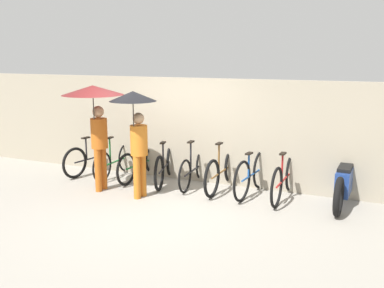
{
  "coord_description": "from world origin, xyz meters",
  "views": [
    {
      "loc": [
        3.61,
        -6.3,
        2.64
      ],
      "look_at": [
        0.52,
        0.9,
        1.0
      ],
      "focal_mm": 40.0,
      "sensor_mm": 36.0,
      "label": 1
    }
  ],
  "objects_px": {
    "parked_bicycle_3": "(165,165)",
    "motorcycle": "(344,183)",
    "parked_bicycle_2": "(141,163)",
    "parked_bicycle_0": "(93,157)",
    "parked_bicycle_4": "(194,168)",
    "parked_bicycle_5": "(222,171)",
    "parked_bicycle_1": "(115,160)",
    "parked_bicycle_6": "(252,174)",
    "pedestrian_center": "(136,119)",
    "pedestrian_leading": "(95,106)",
    "parked_bicycle_7": "(284,178)"
  },
  "relations": [
    {
      "from": "parked_bicycle_1",
      "to": "parked_bicycle_6",
      "type": "relative_size",
      "value": 0.94
    },
    {
      "from": "parked_bicycle_0",
      "to": "parked_bicycle_5",
      "type": "relative_size",
      "value": 0.96
    },
    {
      "from": "parked_bicycle_2",
      "to": "parked_bicycle_7",
      "type": "xyz_separation_m",
      "value": [
        3.11,
        -0.07,
        0.02
      ]
    },
    {
      "from": "parked_bicycle_6",
      "to": "motorcycle",
      "type": "bearing_deg",
      "value": -79.92
    },
    {
      "from": "parked_bicycle_2",
      "to": "pedestrian_center",
      "type": "relative_size",
      "value": 0.87
    },
    {
      "from": "parked_bicycle_6",
      "to": "parked_bicycle_1",
      "type": "bearing_deg",
      "value": 95.57
    },
    {
      "from": "parked_bicycle_3",
      "to": "parked_bicycle_7",
      "type": "bearing_deg",
      "value": -104.61
    },
    {
      "from": "motorcycle",
      "to": "parked_bicycle_2",
      "type": "bearing_deg",
      "value": 93.48
    },
    {
      "from": "parked_bicycle_4",
      "to": "parked_bicycle_5",
      "type": "relative_size",
      "value": 0.91
    },
    {
      "from": "parked_bicycle_1",
      "to": "parked_bicycle_6",
      "type": "xyz_separation_m",
      "value": [
        3.11,
        -0.02,
        0.04
      ]
    },
    {
      "from": "parked_bicycle_6",
      "to": "parked_bicycle_4",
      "type": "bearing_deg",
      "value": 92.05
    },
    {
      "from": "parked_bicycle_4",
      "to": "parked_bicycle_7",
      "type": "bearing_deg",
      "value": -95.67
    },
    {
      "from": "parked_bicycle_6",
      "to": "motorcycle",
      "type": "relative_size",
      "value": 0.84
    },
    {
      "from": "parked_bicycle_4",
      "to": "pedestrian_center",
      "type": "xyz_separation_m",
      "value": [
        -0.65,
        -1.18,
        1.15
      ]
    },
    {
      "from": "parked_bicycle_5",
      "to": "pedestrian_center",
      "type": "relative_size",
      "value": 0.9
    },
    {
      "from": "parked_bicycle_1",
      "to": "pedestrian_center",
      "type": "bearing_deg",
      "value": -132.13
    },
    {
      "from": "parked_bicycle_1",
      "to": "parked_bicycle_2",
      "type": "distance_m",
      "value": 0.62
    },
    {
      "from": "parked_bicycle_2",
      "to": "parked_bicycle_3",
      "type": "bearing_deg",
      "value": -91.58
    },
    {
      "from": "parked_bicycle_3",
      "to": "pedestrian_leading",
      "type": "relative_size",
      "value": 0.85
    },
    {
      "from": "motorcycle",
      "to": "parked_bicycle_3",
      "type": "bearing_deg",
      "value": 94.32
    },
    {
      "from": "parked_bicycle_1",
      "to": "parked_bicycle_4",
      "type": "height_order",
      "value": "parked_bicycle_1"
    },
    {
      "from": "parked_bicycle_5",
      "to": "motorcycle",
      "type": "distance_m",
      "value": 2.29
    },
    {
      "from": "parked_bicycle_2",
      "to": "motorcycle",
      "type": "bearing_deg",
      "value": -86.82
    },
    {
      "from": "parked_bicycle_2",
      "to": "pedestrian_center",
      "type": "xyz_separation_m",
      "value": [
        0.6,
        -1.16,
        1.15
      ]
    },
    {
      "from": "parked_bicycle_7",
      "to": "parked_bicycle_1",
      "type": "bearing_deg",
      "value": 91.99
    },
    {
      "from": "parked_bicycle_6",
      "to": "pedestrian_center",
      "type": "bearing_deg",
      "value": 126.02
    },
    {
      "from": "parked_bicycle_1",
      "to": "motorcycle",
      "type": "xyz_separation_m",
      "value": [
        4.77,
        0.09,
        0.03
      ]
    },
    {
      "from": "parked_bicycle_3",
      "to": "parked_bicycle_1",
      "type": "bearing_deg",
      "value": 76.16
    },
    {
      "from": "parked_bicycle_6",
      "to": "pedestrian_leading",
      "type": "height_order",
      "value": "pedestrian_leading"
    },
    {
      "from": "motorcycle",
      "to": "parked_bicycle_1",
      "type": "bearing_deg",
      "value": 93.96
    },
    {
      "from": "parked_bicycle_2",
      "to": "parked_bicycle_3",
      "type": "height_order",
      "value": "parked_bicycle_3"
    },
    {
      "from": "parked_bicycle_4",
      "to": "parked_bicycle_6",
      "type": "bearing_deg",
      "value": -96.93
    },
    {
      "from": "parked_bicycle_6",
      "to": "parked_bicycle_0",
      "type": "bearing_deg",
      "value": 94.8
    },
    {
      "from": "parked_bicycle_2",
      "to": "parked_bicycle_3",
      "type": "relative_size",
      "value": 0.99
    },
    {
      "from": "parked_bicycle_0",
      "to": "parked_bicycle_2",
      "type": "distance_m",
      "value": 1.24
    },
    {
      "from": "parked_bicycle_3",
      "to": "motorcycle",
      "type": "bearing_deg",
      "value": -102.46
    },
    {
      "from": "parked_bicycle_5",
      "to": "parked_bicycle_2",
      "type": "bearing_deg",
      "value": 91.09
    },
    {
      "from": "parked_bicycle_4",
      "to": "pedestrian_leading",
      "type": "bearing_deg",
      "value": 122.6
    },
    {
      "from": "parked_bicycle_6",
      "to": "motorcycle",
      "type": "xyz_separation_m",
      "value": [
        1.67,
        0.12,
        -0.01
      ]
    },
    {
      "from": "parked_bicycle_0",
      "to": "parked_bicycle_3",
      "type": "distance_m",
      "value": 1.86
    },
    {
      "from": "parked_bicycle_2",
      "to": "parked_bicycle_4",
      "type": "distance_m",
      "value": 1.24
    },
    {
      "from": "pedestrian_leading",
      "to": "pedestrian_center",
      "type": "bearing_deg",
      "value": 176.47
    },
    {
      "from": "parked_bicycle_3",
      "to": "parked_bicycle_7",
      "type": "distance_m",
      "value": 2.49
    },
    {
      "from": "parked_bicycle_4",
      "to": "parked_bicycle_6",
      "type": "height_order",
      "value": "parked_bicycle_6"
    },
    {
      "from": "parked_bicycle_6",
      "to": "parked_bicycle_7",
      "type": "xyz_separation_m",
      "value": [
        0.62,
        -0.0,
        -0.01
      ]
    },
    {
      "from": "parked_bicycle_3",
      "to": "parked_bicycle_5",
      "type": "distance_m",
      "value": 1.24
    },
    {
      "from": "parked_bicycle_1",
      "to": "pedestrian_center",
      "type": "distance_m",
      "value": 2.01
    },
    {
      "from": "parked_bicycle_6",
      "to": "parked_bicycle_7",
      "type": "bearing_deg",
      "value": -84.17
    },
    {
      "from": "parked_bicycle_7",
      "to": "motorcycle",
      "type": "height_order",
      "value": "parked_bicycle_7"
    },
    {
      "from": "pedestrian_center",
      "to": "parked_bicycle_6",
      "type": "bearing_deg",
      "value": -141.71
    }
  ]
}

